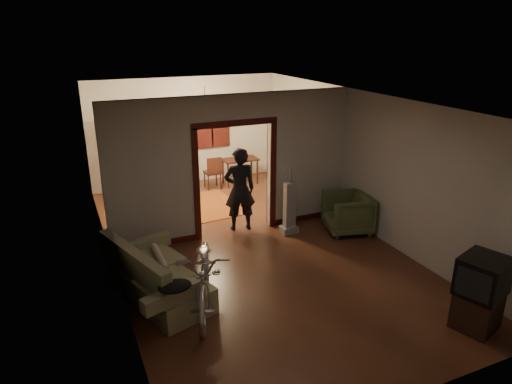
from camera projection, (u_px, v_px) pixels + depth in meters
floor at (250, 246)px, 8.77m from camera, size 5.00×8.50×0.01m
ceiling at (249, 99)px, 7.83m from camera, size 5.00×8.50×0.01m
wall_back at (186, 131)px, 11.96m from camera, size 5.00×0.02×2.80m
wall_left at (107, 196)px, 7.35m from camera, size 0.02×8.50×2.80m
wall_right at (363, 161)px, 9.25m from camera, size 0.02×8.50×2.80m
partition_wall at (234, 166)px, 8.95m from camera, size 5.00×0.14×2.80m
door_casing at (235, 180)px, 9.05m from camera, size 1.74×0.20×2.32m
far_window at (212, 124)px, 12.14m from camera, size 0.98×0.06×1.28m
chandelier at (205, 105)px, 10.13m from camera, size 0.24×0.24×0.24m
light_switch at (284, 168)px, 9.33m from camera, size 0.08×0.01×0.12m
sofa at (158, 272)px, 6.96m from camera, size 1.42×2.09×0.88m
rolled_paper at (159, 257)px, 7.23m from camera, size 0.11×0.84×0.11m
jacket at (175, 286)px, 6.12m from camera, size 0.46×0.34×0.13m
bicycle at (205, 273)px, 6.72m from camera, size 1.35×2.16×1.07m
armchair at (348, 213)px, 9.28m from camera, size 1.08×1.06×0.81m
tv_stand at (477, 311)px, 6.31m from camera, size 0.70×0.67×0.52m
crt_tv at (483, 276)px, 6.13m from camera, size 0.77×0.73×0.54m
vacuum at (290, 208)px, 9.18m from camera, size 0.37×0.32×1.08m
person at (240, 189)px, 9.23m from camera, size 0.69×0.52×1.74m
oriental_rug at (207, 206)px, 10.75m from camera, size 1.56×1.96×0.01m
locker at (140, 155)px, 11.38m from camera, size 1.04×0.66×1.95m
globe at (137, 116)px, 11.06m from camera, size 0.26×0.26×0.26m
desk at (240, 171)px, 12.19m from camera, size 0.97×0.60×0.68m
desk_chair at (212, 172)px, 11.79m from camera, size 0.44×0.44×0.87m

